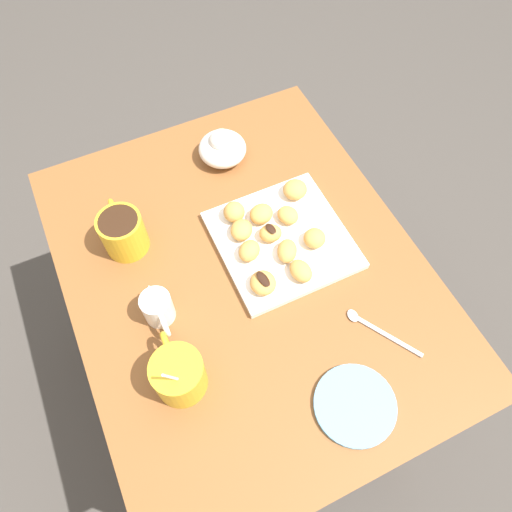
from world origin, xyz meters
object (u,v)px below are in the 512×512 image
object	(u,v)px
beignet_2	(287,251)
cream_pitcher_white	(158,308)
dining_table	(247,299)
beignet_6	(249,251)
coffee_mug_mustard_left	(178,374)
saucer_sky_left	(355,405)
beignet_1	(234,212)
beignet_0	(261,214)
beignet_7	(271,233)
beignet_8	(241,230)
pastry_plate_square	(282,240)
ice_cream_bowl	(222,147)
beignet_3	(263,283)
beignet_4	(288,215)
coffee_mug_mustard_right	(123,231)
beignet_10	(301,271)
beignet_9	(295,189)
beignet_5	(315,238)

from	to	relation	value
beignet_2	cream_pitcher_white	bearing A→B (deg)	92.32
dining_table	beignet_6	distance (m)	0.18
coffee_mug_mustard_left	saucer_sky_left	size ratio (longest dim) A/B	0.95
cream_pitcher_white	beignet_1	bearing A→B (deg)	-56.99
beignet_0	beignet_7	size ratio (longest dim) A/B	1.12
dining_table	cream_pitcher_white	distance (m)	0.27
beignet_1	saucer_sky_left	bearing A→B (deg)	-175.87
saucer_sky_left	beignet_8	size ratio (longest dim) A/B	2.83
beignet_2	beignet_8	size ratio (longest dim) A/B	1.05
pastry_plate_square	ice_cream_bowl	bearing A→B (deg)	4.42
beignet_3	beignet_0	bearing A→B (deg)	-24.27
beignet_8	beignet_4	bearing A→B (deg)	-93.81
ice_cream_bowl	dining_table	bearing A→B (deg)	165.30
coffee_mug_mustard_right	beignet_8	distance (m)	0.25
beignet_2	beignet_4	xyz separation A→B (m)	(0.08, -0.04, -0.00)
coffee_mug_mustard_right	beignet_10	distance (m)	0.38
beignet_0	beignet_10	bearing A→B (deg)	-175.59
beignet_1	beignet_7	world-z (taller)	beignet_1
saucer_sky_left	beignet_7	size ratio (longest dim) A/B	3.08
saucer_sky_left	beignet_8	world-z (taller)	beignet_8
beignet_8	beignet_9	size ratio (longest dim) A/B	0.96
ice_cream_bowl	beignet_9	xyz separation A→B (m)	(-0.18, -0.10, -0.00)
beignet_3	beignet_10	xyz separation A→B (m)	(-0.01, -0.08, -0.00)
coffee_mug_mustard_right	beignet_5	size ratio (longest dim) A/B	2.77
saucer_sky_left	beignet_0	bearing A→B (deg)	-2.49
beignet_2	beignet_7	xyz separation A→B (m)	(0.05, 0.01, 0.00)
beignet_6	coffee_mug_mustard_left	bearing A→B (deg)	129.75
pastry_plate_square	beignet_2	xyz separation A→B (m)	(-0.04, 0.01, 0.02)
coffee_mug_mustard_right	beignet_2	bearing A→B (deg)	-121.12
dining_table	pastry_plate_square	distance (m)	0.19
beignet_0	beignet_4	size ratio (longest dim) A/B	1.11
coffee_mug_mustard_right	ice_cream_bowl	world-z (taller)	coffee_mug_mustard_right
coffee_mug_mustard_left	beignet_1	world-z (taller)	coffee_mug_mustard_left
beignet_0	beignet_8	xyz separation A→B (m)	(-0.02, 0.06, -0.00)
beignet_10	beignet_0	bearing A→B (deg)	4.41
dining_table	beignet_0	distance (m)	0.22
pastry_plate_square	coffee_mug_mustard_left	bearing A→B (deg)	122.44
beignet_10	cream_pitcher_white	bearing A→B (deg)	81.69
beignet_2	beignet_1	bearing A→B (deg)	24.23
ice_cream_bowl	beignet_6	world-z (taller)	ice_cream_bowl
beignet_3	beignet_5	size ratio (longest dim) A/B	1.16
beignet_8	beignet_10	size ratio (longest dim) A/B	0.97
saucer_sky_left	beignet_1	xyz separation A→B (m)	(0.46, 0.03, 0.03)
pastry_plate_square	beignet_2	distance (m)	0.05
ice_cream_bowl	beignet_7	distance (m)	0.26
beignet_2	beignet_0	bearing A→B (deg)	4.57
beignet_5	coffee_mug_mustard_left	bearing A→B (deg)	113.30
beignet_6	coffee_mug_mustard_right	bearing A→B (deg)	57.09
ice_cream_bowl	beignet_0	bearing A→B (deg)	-179.37
coffee_mug_mustard_right	beignet_4	distance (m)	0.35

